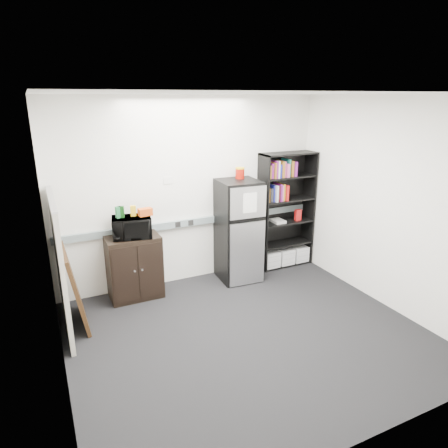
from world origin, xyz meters
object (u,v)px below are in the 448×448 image
refrigerator (238,231)px  cubicle_partition (60,265)px  bookshelf (286,211)px  cabinet (134,267)px  microwave (132,227)px

refrigerator → cubicle_partition: bearing=-168.8°
bookshelf → cubicle_partition: (-3.43, -0.49, -0.10)m
cabinet → refrigerator: bearing=-2.9°
microwave → cubicle_partition: bearing=-146.2°
refrigerator → microwave: bearing=-178.9°
cubicle_partition → microwave: size_ratio=3.22×
cabinet → microwave: bearing=-90.0°
bookshelf → refrigerator: bookshelf is taller
cubicle_partition → cabinet: (0.94, 0.42, -0.37)m
cubicle_partition → cabinet: bearing=24.1°
cubicle_partition → refrigerator: (2.50, 0.34, -0.05)m
microwave → refrigerator: 1.58m
bookshelf → cubicle_partition: bookshelf is taller
bookshelf → cubicle_partition: 3.46m
cabinet → microwave: (0.00, -0.02, 0.58)m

